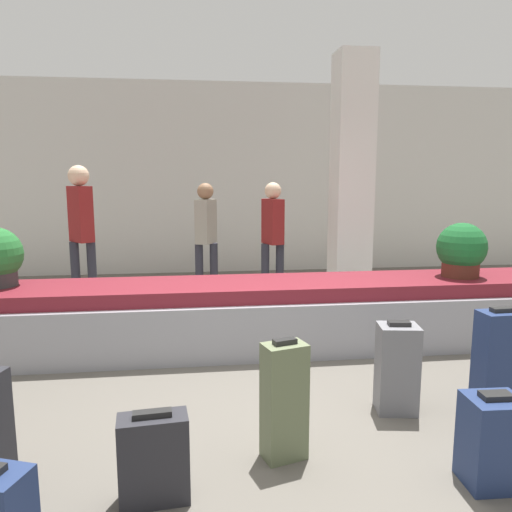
{
  "coord_description": "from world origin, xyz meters",
  "views": [
    {
      "loc": [
        -0.59,
        -3.2,
        1.66
      ],
      "look_at": [
        0.0,
        1.46,
        0.9
      ],
      "focal_mm": 35.0,
      "sensor_mm": 36.0,
      "label": 1
    }
  ],
  "objects_px": {
    "suitcase_1": "(284,401)",
    "traveler_0": "(206,231)",
    "suitcase_2": "(397,368)",
    "suitcase_4": "(492,441)",
    "pillar": "(351,180)",
    "traveler_1": "(81,224)",
    "traveler_2": "(273,231)",
    "suitcase_6": "(154,459)",
    "potted_plant_1": "(461,250)",
    "suitcase_0": "(499,362)"
  },
  "relations": [
    {
      "from": "suitcase_1",
      "to": "traveler_0",
      "type": "relative_size",
      "value": 0.47
    },
    {
      "from": "suitcase_2",
      "to": "suitcase_4",
      "type": "xyz_separation_m",
      "value": [
        0.17,
        -0.88,
        -0.07
      ]
    },
    {
      "from": "pillar",
      "to": "traveler_1",
      "type": "distance_m",
      "value": 3.45
    },
    {
      "from": "traveler_0",
      "to": "traveler_2",
      "type": "bearing_deg",
      "value": -74.95
    },
    {
      "from": "suitcase_4",
      "to": "traveler_2",
      "type": "height_order",
      "value": "traveler_2"
    },
    {
      "from": "traveler_0",
      "to": "suitcase_6",
      "type": "bearing_deg",
      "value": -157.76
    },
    {
      "from": "potted_plant_1",
      "to": "traveler_2",
      "type": "height_order",
      "value": "traveler_2"
    },
    {
      "from": "suitcase_2",
      "to": "suitcase_6",
      "type": "xyz_separation_m",
      "value": [
        -1.63,
        -0.8,
        -0.08
      ]
    },
    {
      "from": "suitcase_0",
      "to": "suitcase_4",
      "type": "relative_size",
      "value": 1.46
    },
    {
      "from": "traveler_1",
      "to": "traveler_2",
      "type": "height_order",
      "value": "traveler_1"
    },
    {
      "from": "suitcase_0",
      "to": "suitcase_1",
      "type": "xyz_separation_m",
      "value": [
        -1.6,
        -0.39,
        -0.01
      ]
    },
    {
      "from": "pillar",
      "to": "suitcase_4",
      "type": "xyz_separation_m",
      "value": [
        -0.48,
        -4.04,
        -1.35
      ]
    },
    {
      "from": "suitcase_0",
      "to": "suitcase_6",
      "type": "distance_m",
      "value": 2.44
    },
    {
      "from": "suitcase_6",
      "to": "traveler_0",
      "type": "distance_m",
      "value": 4.43
    },
    {
      "from": "suitcase_0",
      "to": "suitcase_2",
      "type": "relative_size",
      "value": 1.15
    },
    {
      "from": "potted_plant_1",
      "to": "traveler_1",
      "type": "height_order",
      "value": "traveler_1"
    },
    {
      "from": "suitcase_0",
      "to": "potted_plant_1",
      "type": "xyz_separation_m",
      "value": [
        0.56,
        1.56,
        0.55
      ]
    },
    {
      "from": "suitcase_1",
      "to": "suitcase_6",
      "type": "xyz_separation_m",
      "value": [
        -0.73,
        -0.31,
        -0.12
      ]
    },
    {
      "from": "suitcase_1",
      "to": "traveler_2",
      "type": "height_order",
      "value": "traveler_2"
    },
    {
      "from": "suitcase_1",
      "to": "traveler_2",
      "type": "distance_m",
      "value": 3.93
    },
    {
      "from": "suitcase_1",
      "to": "suitcase_2",
      "type": "height_order",
      "value": "suitcase_1"
    },
    {
      "from": "suitcase_4",
      "to": "potted_plant_1",
      "type": "xyz_separation_m",
      "value": [
        1.09,
        2.34,
        0.67
      ]
    },
    {
      "from": "pillar",
      "to": "suitcase_0",
      "type": "distance_m",
      "value": 3.49
    },
    {
      "from": "suitcase_4",
      "to": "suitcase_6",
      "type": "relative_size",
      "value": 1.06
    },
    {
      "from": "suitcase_1",
      "to": "suitcase_2",
      "type": "relative_size",
      "value": 1.11
    },
    {
      "from": "suitcase_4",
      "to": "pillar",
      "type": "bearing_deg",
      "value": 85.63
    },
    {
      "from": "suitcase_4",
      "to": "potted_plant_1",
      "type": "relative_size",
      "value": 0.96
    },
    {
      "from": "suitcase_6",
      "to": "traveler_1",
      "type": "relative_size",
      "value": 0.28
    },
    {
      "from": "suitcase_1",
      "to": "suitcase_6",
      "type": "height_order",
      "value": "suitcase_1"
    },
    {
      "from": "suitcase_2",
      "to": "traveler_1",
      "type": "relative_size",
      "value": 0.37
    },
    {
      "from": "pillar",
      "to": "suitcase_0",
      "type": "relative_size",
      "value": 4.21
    },
    {
      "from": "traveler_0",
      "to": "traveler_2",
      "type": "xyz_separation_m",
      "value": [
        0.88,
        -0.19,
        0.01
      ]
    },
    {
      "from": "suitcase_0",
      "to": "suitcase_1",
      "type": "distance_m",
      "value": 1.65
    },
    {
      "from": "suitcase_1",
      "to": "suitcase_4",
      "type": "bearing_deg",
      "value": -36.67
    },
    {
      "from": "traveler_0",
      "to": "suitcase_1",
      "type": "bearing_deg",
      "value": -147.82
    },
    {
      "from": "suitcase_1",
      "to": "suitcase_4",
      "type": "xyz_separation_m",
      "value": [
        1.06,
        -0.4,
        -0.1
      ]
    },
    {
      "from": "suitcase_0",
      "to": "suitcase_6",
      "type": "bearing_deg",
      "value": -165.73
    },
    {
      "from": "suitcase_4",
      "to": "suitcase_2",
      "type": "bearing_deg",
      "value": 103.27
    },
    {
      "from": "traveler_0",
      "to": "traveler_1",
      "type": "height_order",
      "value": "traveler_1"
    },
    {
      "from": "suitcase_1",
      "to": "suitcase_6",
      "type": "distance_m",
      "value": 0.8
    },
    {
      "from": "pillar",
      "to": "traveler_2",
      "type": "xyz_separation_m",
      "value": [
        -1.0,
        0.2,
        -0.67
      ]
    },
    {
      "from": "suitcase_2",
      "to": "suitcase_6",
      "type": "distance_m",
      "value": 1.81
    },
    {
      "from": "traveler_2",
      "to": "traveler_0",
      "type": "bearing_deg",
      "value": 58.09
    },
    {
      "from": "suitcase_0",
      "to": "traveler_0",
      "type": "distance_m",
      "value": 4.18
    },
    {
      "from": "suitcase_2",
      "to": "suitcase_4",
      "type": "bearing_deg",
      "value": -70.21
    },
    {
      "from": "pillar",
      "to": "traveler_1",
      "type": "xyz_separation_m",
      "value": [
        -3.41,
        -0.06,
        -0.52
      ]
    },
    {
      "from": "suitcase_6",
      "to": "potted_plant_1",
      "type": "xyz_separation_m",
      "value": [
        2.89,
        2.26,
        0.68
      ]
    },
    {
      "from": "suitcase_6",
      "to": "suitcase_2",
      "type": "bearing_deg",
      "value": 20.58
    },
    {
      "from": "pillar",
      "to": "traveler_2",
      "type": "height_order",
      "value": "pillar"
    },
    {
      "from": "suitcase_2",
      "to": "traveler_2",
      "type": "distance_m",
      "value": 3.44
    }
  ]
}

